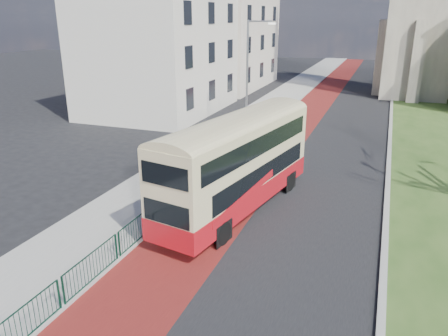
% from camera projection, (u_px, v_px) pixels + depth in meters
% --- Properties ---
extents(ground, '(160.00, 160.00, 0.00)m').
position_uv_depth(ground, '(215.00, 247.00, 16.77)').
color(ground, black).
rests_on(ground, ground).
extents(road_carriageway, '(9.00, 120.00, 0.01)m').
position_uv_depth(road_carriageway, '(327.00, 130.00, 33.96)').
color(road_carriageway, black).
rests_on(road_carriageway, ground).
extents(bus_lane, '(3.40, 120.00, 0.01)m').
position_uv_depth(bus_lane, '(293.00, 127.00, 34.85)').
color(bus_lane, '#591414').
rests_on(bus_lane, ground).
extents(pavement_west, '(4.00, 120.00, 0.12)m').
position_uv_depth(pavement_west, '(248.00, 122.00, 36.08)').
color(pavement_west, gray).
rests_on(pavement_west, ground).
extents(kerb_west, '(0.25, 120.00, 0.13)m').
position_uv_depth(kerb_west, '(271.00, 124.00, 35.42)').
color(kerb_west, '#999993').
rests_on(kerb_west, ground).
extents(kerb_east, '(0.25, 80.00, 0.13)m').
position_uv_depth(kerb_east, '(391.00, 128.00, 34.19)').
color(kerb_east, '#999993').
rests_on(kerb_east, ground).
extents(pedestrian_railing, '(0.07, 24.00, 1.12)m').
position_uv_depth(pedestrian_railing, '(189.00, 188.00, 21.10)').
color(pedestrian_railing, '#0B3121').
rests_on(pedestrian_railing, ground).
extents(street_block_near, '(10.30, 14.30, 13.00)m').
position_uv_depth(street_block_near, '(159.00, 38.00, 38.68)').
color(street_block_near, beige).
rests_on(street_block_near, ground).
extents(street_block_far, '(10.30, 16.30, 11.50)m').
position_uv_depth(street_block_far, '(223.00, 38.00, 53.07)').
color(street_block_far, beige).
rests_on(street_block_far, ground).
extents(streetlamp, '(2.13, 0.18, 8.00)m').
position_uv_depth(streetlamp, '(249.00, 70.00, 32.60)').
color(streetlamp, gray).
rests_on(streetlamp, pavement_west).
extents(bus, '(4.23, 10.38, 4.23)m').
position_uv_depth(bus, '(238.00, 160.00, 19.20)').
color(bus, '#A20F16').
rests_on(bus, ground).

